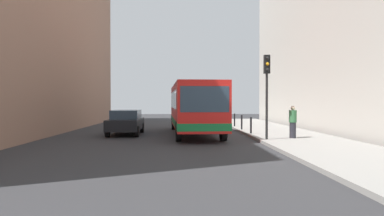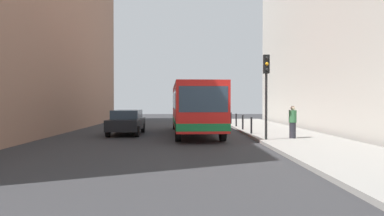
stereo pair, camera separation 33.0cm
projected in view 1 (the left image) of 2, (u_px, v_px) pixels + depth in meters
name	position (u px, v px, depth m)	size (l,w,h in m)	color
ground_plane	(193.00, 139.00, 19.06)	(80.00, 80.00, 0.00)	#2D2D30
sidewalk	(294.00, 138.00, 19.26)	(4.40, 40.00, 0.15)	gray
bus	(194.00, 106.00, 22.15)	(3.03, 11.12, 3.00)	red
car_beside_bus	(126.00, 122.00, 21.89)	(1.88, 4.41, 1.48)	black
traffic_light	(267.00, 81.00, 17.58)	(0.28, 0.33, 4.10)	black
bollard_near	(251.00, 125.00, 20.96)	(0.11, 0.11, 0.95)	black
bollard_mid	(242.00, 122.00, 24.05)	(0.11, 0.11, 0.95)	black
bollard_far	(235.00, 120.00, 27.14)	(0.11, 0.11, 0.95)	black
bollard_farthest	(229.00, 118.00, 30.23)	(0.11, 0.11, 0.95)	black
pedestrian_near_signal	(293.00, 122.00, 18.27)	(0.38, 0.38, 1.63)	#26262D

